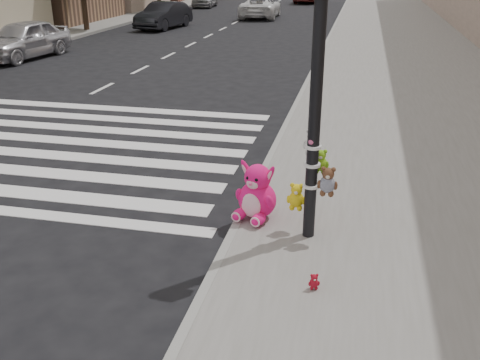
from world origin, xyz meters
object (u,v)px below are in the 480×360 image
(red_teddy, at_px, (314,282))
(car_white_near, at_px, (260,7))
(signal_pole, at_px, (315,122))
(car_dark_far, at_px, (164,15))
(pink_bunny, at_px, (257,195))
(car_silver_far, at_px, (23,39))

(red_teddy, height_order, car_white_near, car_white_near)
(signal_pole, relative_size, car_dark_far, 0.93)
(signal_pole, distance_m, pink_bunny, 1.55)
(red_teddy, xyz_separation_m, car_dark_far, (-10.51, 23.90, 0.47))
(car_silver_far, bearing_deg, car_dark_far, 85.09)
(car_silver_far, height_order, car_dark_far, car_silver_far)
(pink_bunny, bearing_deg, signal_pole, -5.86)
(pink_bunny, relative_size, car_white_near, 0.18)
(red_teddy, bearing_deg, pink_bunny, 103.68)
(signal_pole, distance_m, car_white_near, 29.89)
(car_white_near, bearing_deg, pink_bunny, 97.77)
(pink_bunny, xyz_separation_m, red_teddy, (1.00, -1.67, -0.26))
(pink_bunny, xyz_separation_m, car_dark_far, (-9.51, 22.23, 0.21))
(car_dark_far, bearing_deg, car_white_near, 65.85)
(signal_pole, xyz_separation_m, car_silver_far, (-12.41, 12.37, -1.03))
(signal_pole, relative_size, car_silver_far, 0.93)
(signal_pole, height_order, red_teddy, signal_pole)
(red_teddy, distance_m, car_white_near, 31.19)
(signal_pole, bearing_deg, car_silver_far, 135.08)
(car_silver_far, xyz_separation_m, car_white_near, (6.30, 16.86, -0.05))
(car_silver_far, distance_m, car_white_near, 18.00)
(car_white_near, bearing_deg, signal_pole, 99.19)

